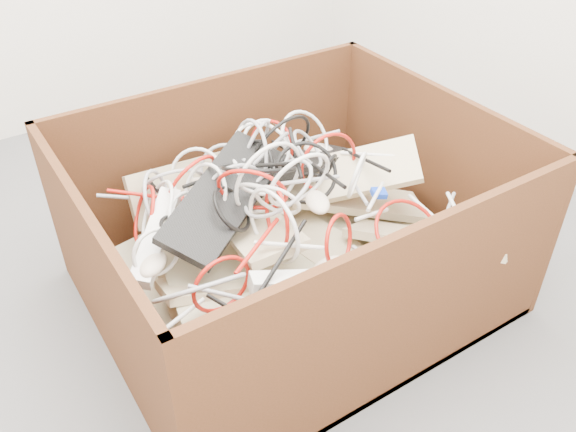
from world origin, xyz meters
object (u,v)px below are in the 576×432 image
cardboard_box (287,259)px  power_strip_right (308,283)px  vga_plug (379,193)px  power_strip_left (156,236)px

cardboard_box → power_strip_right: 0.38m
power_strip_right → vga_plug: power_strip_right is taller
power_strip_left → cardboard_box: bearing=-61.5°
cardboard_box → power_strip_left: (-0.39, 0.09, 0.20)m
power_strip_left → vga_plug: bearing=-65.7°
cardboard_box → power_strip_right: size_ratio=3.94×
power_strip_right → vga_plug: 0.44m
power_strip_left → power_strip_right: bearing=-105.2°
power_strip_left → vga_plug: 0.69m
vga_plug → power_strip_left: bearing=-176.0°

